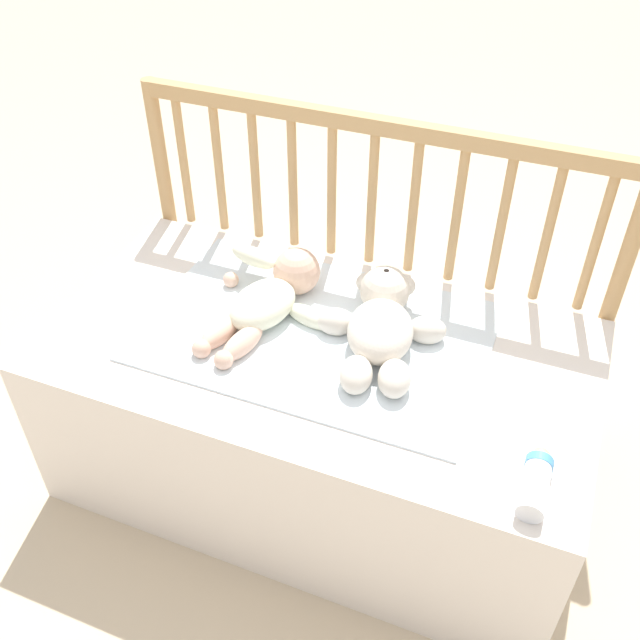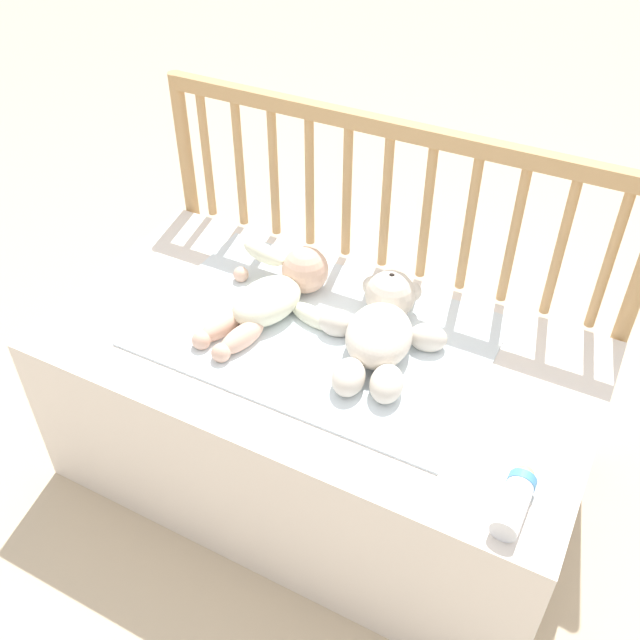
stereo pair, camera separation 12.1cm
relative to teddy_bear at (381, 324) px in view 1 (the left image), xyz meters
The scene contains 7 objects.
ground_plane 0.50m from the teddy_bear, 153.03° to the right, with size 12.00×12.00×0.00m, color #C6B293.
crib_mattress 0.30m from the teddy_bear, 153.03° to the right, with size 1.17×0.63×0.43m.
crib_rail 0.31m from the teddy_bear, 113.34° to the left, with size 1.17×0.04×0.81m.
blanket 0.15m from the teddy_bear, 168.90° to the right, with size 0.74×0.48×0.01m.
teddy_bear is the anchor object (origin of this frame).
baby 0.26m from the teddy_bear, behind, with size 0.31×0.37×0.11m.
baby_bottle 0.46m from the teddy_bear, 36.49° to the right, with size 0.05×0.15×0.05m.
Camera 1 is at (0.42, -1.05, 1.45)m, focal length 40.00 mm.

